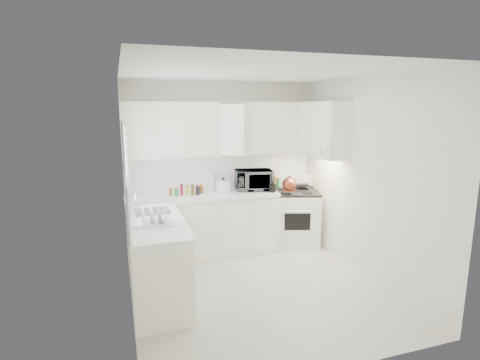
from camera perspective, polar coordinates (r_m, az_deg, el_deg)
name	(u,v)px	position (r m, az deg, el deg)	size (l,w,h in m)	color
floor	(257,289)	(4.90, 2.65, -16.04)	(3.20, 3.20, 0.00)	silver
ceiling	(259,73)	(4.38, 2.96, 15.87)	(3.20, 3.20, 0.00)	white
wall_back	(222,167)	(5.96, -2.69, 2.04)	(3.00, 3.00, 0.00)	white
wall_front	(331,227)	(3.07, 13.56, -6.88)	(3.00, 3.00, 0.00)	white
wall_left	(126,196)	(4.18, -16.81, -2.29)	(3.20, 3.20, 0.00)	white
wall_right	(366,179)	(5.18, 18.49, 0.12)	(3.20, 3.20, 0.00)	white
window_blinds	(126,167)	(4.48, -16.85, 1.83)	(0.06, 0.96, 1.06)	white
lower_cabinets_back	(203,226)	(5.78, -5.57, -6.95)	(2.22, 0.60, 0.90)	white
lower_cabinets_left	(156,260)	(4.65, -12.51, -11.76)	(0.60, 1.60, 0.90)	white
countertop_back	(203,196)	(5.65, -5.64, -2.39)	(2.24, 0.64, 0.05)	white
countertop_left	(155,222)	(4.49, -12.63, -6.15)	(0.64, 1.62, 0.05)	white
backsplash_back	(222,171)	(5.96, -2.66, 1.32)	(2.98, 0.02, 0.55)	white
backsplash_left	(127,198)	(4.39, -16.70, -2.66)	(0.02, 1.60, 0.55)	white
upper_cabinets_back	(225,155)	(5.78, -2.27, 3.76)	(3.00, 0.33, 0.80)	white
upper_cabinets_right	(323,157)	(5.74, 12.42, 3.46)	(0.33, 0.90, 0.80)	white
sink	(152,202)	(4.78, -13.12, -3.29)	(0.42, 0.38, 0.30)	gray
stove	(295,211)	(6.21, 8.22, -4.58)	(0.74, 0.61, 1.14)	white
tea_kettle	(289,183)	(5.88, 7.47, -0.47)	(0.28, 0.23, 0.26)	#993529
frying_pan	(301,184)	(6.33, 9.14, -0.63)	(0.26, 0.44, 0.04)	black
microwave	(254,178)	(5.88, 2.08, 0.34)	(0.56, 0.31, 0.38)	gray
rice_cooker	(223,185)	(5.73, -2.54, -0.71)	(0.23, 0.23, 0.23)	white
paper_towel	(211,182)	(5.87, -4.34, -0.24)	(0.12, 0.12, 0.27)	white
utensil_crock	(273,182)	(5.73, 4.94, -0.28)	(0.11, 0.11, 0.32)	black
dish_rack	(154,215)	(4.26, -12.92, -5.13)	(0.41, 0.31, 0.23)	white
spice_left_0	(170,190)	(5.67, -10.48, -1.52)	(0.06, 0.06, 0.13)	#9B602A
spice_left_1	(176,191)	(5.60, -9.59, -1.66)	(0.06, 0.06, 0.13)	#297B3A
spice_left_2	(180,189)	(5.69, -8.98, -1.42)	(0.06, 0.06, 0.13)	#A6163D
spice_left_3	(186,190)	(5.62, -8.08, -1.56)	(0.06, 0.06, 0.13)	gold
spice_left_4	(190,189)	(5.72, -7.50, -1.33)	(0.06, 0.06, 0.13)	brown
spice_left_5	(196,190)	(5.65, -6.58, -1.47)	(0.06, 0.06, 0.13)	black
spice_left_6	(200,188)	(5.75, -6.03, -1.23)	(0.06, 0.06, 0.13)	#9B602A
sauce_right_0	(260,182)	(6.05, 2.98, -0.27)	(0.06, 0.06, 0.19)	#A6163D
sauce_right_1	(264,182)	(6.02, 3.68, -0.35)	(0.06, 0.06, 0.19)	gold
sauce_right_2	(266,181)	(6.09, 3.95, -0.21)	(0.06, 0.06, 0.19)	brown
sauce_right_3	(271,182)	(6.06, 4.64, -0.28)	(0.06, 0.06, 0.19)	black
sauce_right_4	(272,181)	(6.13, 4.90, -0.15)	(0.06, 0.06, 0.19)	#9B602A
sauce_right_5	(277,181)	(6.10, 5.60, -0.22)	(0.06, 0.06, 0.19)	#297B3A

